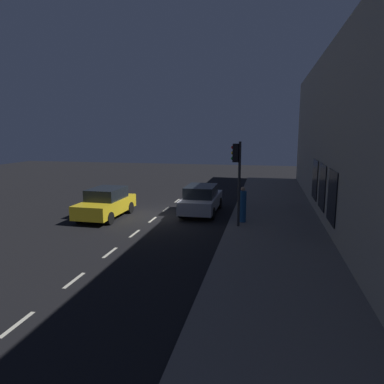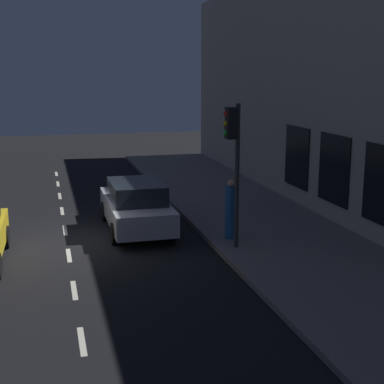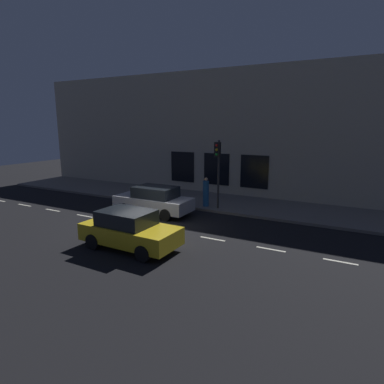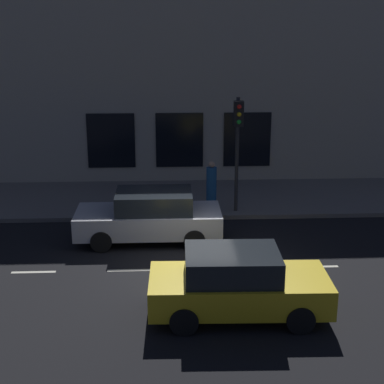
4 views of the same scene
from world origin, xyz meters
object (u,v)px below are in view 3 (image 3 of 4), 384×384
parked_car_0 (129,230)px  pedestrian_0 (206,193)px  traffic_light (218,161)px  parked_car_1 (154,200)px

parked_car_0 → pedestrian_0: pedestrian_0 is taller
traffic_light → pedestrian_0: (0.25, 0.85, -2.00)m
traffic_light → parked_car_0: 7.37m
parked_car_1 → traffic_light: bearing=-52.9°
parked_car_0 → pedestrian_0: bearing=-178.5°
parked_car_1 → parked_car_0: bearing=-156.0°
parked_car_1 → pedestrian_0: size_ratio=2.54×
parked_car_0 → pedestrian_0: size_ratio=2.37×
parked_car_1 → pedestrian_0: pedestrian_0 is taller
traffic_light → pedestrian_0: traffic_light is taller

